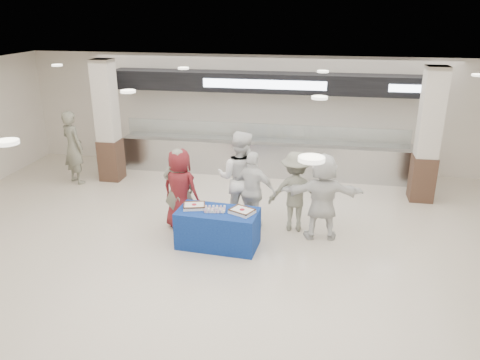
% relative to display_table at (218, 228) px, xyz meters
% --- Properties ---
extents(ground, '(14.00, 14.00, 0.00)m').
position_rel_display_table_xyz_m(ground, '(0.32, -1.00, -0.38)').
color(ground, beige).
rests_on(ground, ground).
extents(serving_line, '(8.70, 0.85, 2.80)m').
position_rel_display_table_xyz_m(serving_line, '(0.32, 4.39, 0.78)').
color(serving_line, '#B3B6BA').
rests_on(serving_line, ground).
extents(column_left, '(0.55, 0.55, 3.20)m').
position_rel_display_table_xyz_m(column_left, '(-3.68, 3.20, 1.15)').
color(column_left, '#3B251B').
rests_on(column_left, ground).
extents(column_right, '(0.55, 0.55, 3.20)m').
position_rel_display_table_xyz_m(column_right, '(4.32, 3.20, 1.15)').
color(column_right, '#3B251B').
rests_on(column_right, ground).
extents(display_table, '(1.60, 0.89, 0.75)m').
position_rel_display_table_xyz_m(display_table, '(0.00, 0.00, 0.00)').
color(display_table, navy).
rests_on(display_table, ground).
extents(sheet_cake_left, '(0.48, 0.42, 0.09)m').
position_rel_display_table_xyz_m(sheet_cake_left, '(-0.48, 0.06, 0.42)').
color(sheet_cake_left, white).
rests_on(sheet_cake_left, display_table).
extents(sheet_cake_right, '(0.53, 0.49, 0.09)m').
position_rel_display_table_xyz_m(sheet_cake_right, '(0.48, -0.02, 0.42)').
color(sheet_cake_right, white).
rests_on(sheet_cake_right, display_table).
extents(cupcake_tray, '(0.40, 0.32, 0.06)m').
position_rel_display_table_xyz_m(cupcake_tray, '(-0.05, 0.00, 0.40)').
color(cupcake_tray, '#A5A5AA').
rests_on(cupcake_tray, display_table).
extents(civilian_maroon, '(0.96, 0.76, 1.72)m').
position_rel_display_table_xyz_m(civilian_maroon, '(-0.95, 0.69, 0.49)').
color(civilian_maroon, maroon).
rests_on(civilian_maroon, ground).
extents(soldier_a, '(0.67, 0.48, 1.74)m').
position_rel_display_table_xyz_m(soldier_a, '(-0.99, 0.70, 0.50)').
color(soldier_a, slate).
rests_on(soldier_a, ground).
extents(chef_tall, '(1.04, 0.83, 2.04)m').
position_rel_display_table_xyz_m(chef_tall, '(0.22, 1.15, 0.64)').
color(chef_tall, white).
rests_on(chef_tall, ground).
extents(chef_short, '(1.06, 0.60, 1.70)m').
position_rel_display_table_xyz_m(chef_short, '(0.55, 0.87, 0.47)').
color(chef_short, white).
rests_on(chef_short, ground).
extents(soldier_b, '(1.15, 0.72, 1.70)m').
position_rel_display_table_xyz_m(soldier_b, '(1.41, 1.01, 0.48)').
color(soldier_b, slate).
rests_on(soldier_b, ground).
extents(civilian_white, '(1.70, 0.71, 1.79)m').
position_rel_display_table_xyz_m(civilian_white, '(1.97, 0.73, 0.52)').
color(civilian_white, white).
rests_on(civilian_white, ground).
extents(soldier_bg, '(0.84, 0.75, 1.94)m').
position_rel_display_table_xyz_m(soldier_bg, '(-4.51, 2.79, 0.59)').
color(soldier_bg, slate).
rests_on(soldier_bg, ground).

